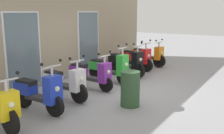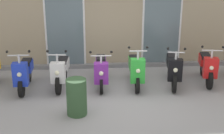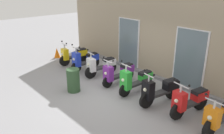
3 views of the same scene
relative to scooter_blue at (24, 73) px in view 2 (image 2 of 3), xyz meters
The scene contains 9 objects.
ground_plane 2.73m from the scooter_blue, 15.41° to the right, with size 40.00×40.00×0.00m, color #939399.
storefront_facade 3.51m from the scooter_blue, 36.29° to the left, with size 11.39×0.50×3.87m.
scooter_blue is the anchor object (origin of this frame).
scooter_white 1.00m from the scooter_blue, ahead, with size 0.54×1.61×1.22m.
scooter_purple 2.12m from the scooter_blue, ahead, with size 0.61×1.59×1.19m.
scooter_green 3.09m from the scooter_blue, ahead, with size 0.54×1.63×1.31m.
scooter_black 4.16m from the scooter_blue, ahead, with size 0.61×1.68×1.25m.
scooter_red 5.19m from the scooter_blue, ahead, with size 0.65×1.57×1.23m.
trash_bin 2.17m from the scooter_blue, 46.71° to the right, with size 0.47×0.47×0.87m, color #2D4C2D.
Camera 2 is at (-0.76, -7.71, 3.60)m, focal length 51.87 mm.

